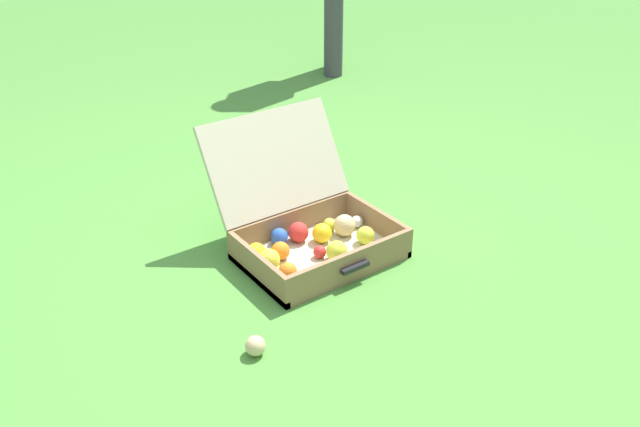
% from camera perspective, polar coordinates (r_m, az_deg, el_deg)
% --- Properties ---
extents(ground_plane, '(16.00, 16.00, 0.00)m').
position_cam_1_polar(ground_plane, '(2.32, 0.58, -4.90)').
color(ground_plane, '#4C8C38').
extents(open_suitcase, '(0.54, 0.60, 0.45)m').
position_cam_1_polar(open_suitcase, '(2.39, -1.13, -1.12)').
color(open_suitcase, beige).
rests_on(open_suitcase, ground).
extents(stray_ball_on_grass, '(0.06, 0.06, 0.06)m').
position_cam_1_polar(stray_ball_on_grass, '(1.96, -5.58, -11.25)').
color(stray_ball_on_grass, '#D1B784').
rests_on(stray_ball_on_grass, ground).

